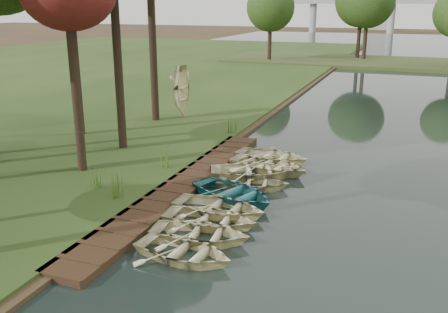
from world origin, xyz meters
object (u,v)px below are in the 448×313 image
(boardwalk, at_px, (182,187))
(stored_rowboat, at_px, (183,112))
(rowboat_0, at_px, (184,249))
(rowboat_2, at_px, (210,217))
(rowboat_1, at_px, (200,231))

(boardwalk, relative_size, stored_rowboat, 4.66)
(boardwalk, relative_size, rowboat_0, 4.98)
(rowboat_2, bearing_deg, rowboat_1, -175.83)
(boardwalk, height_order, rowboat_2, rowboat_2)
(boardwalk, height_order, rowboat_1, rowboat_1)
(boardwalk, height_order, rowboat_0, rowboat_0)
(boardwalk, xyz_separation_m, rowboat_2, (2.49, -2.97, 0.25))
(rowboat_1, xyz_separation_m, stored_rowboat, (-8.07, 15.71, 0.26))
(rowboat_0, bearing_deg, rowboat_1, 6.95)
(boardwalk, distance_m, stored_rowboat, 12.78)
(rowboat_0, bearing_deg, boardwalk, 32.19)
(rowboat_0, xyz_separation_m, rowboat_1, (-0.02, 1.29, 0.01))
(rowboat_1, height_order, rowboat_2, rowboat_2)
(rowboat_0, bearing_deg, stored_rowboat, 31.64)
(rowboat_0, bearing_deg, rowboat_2, 9.87)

